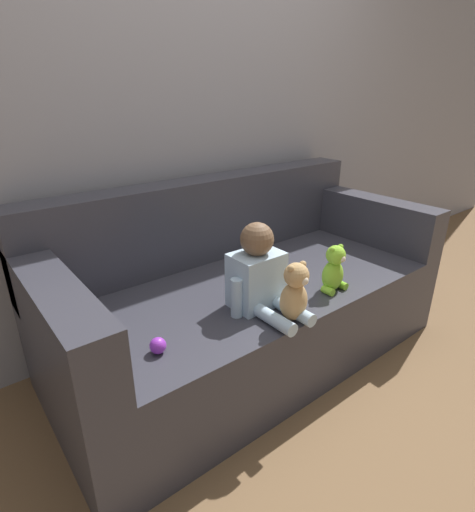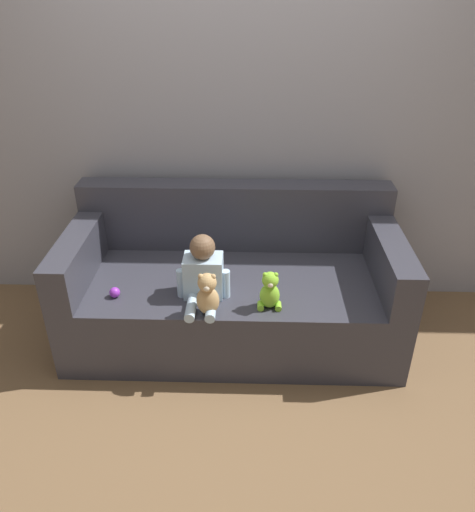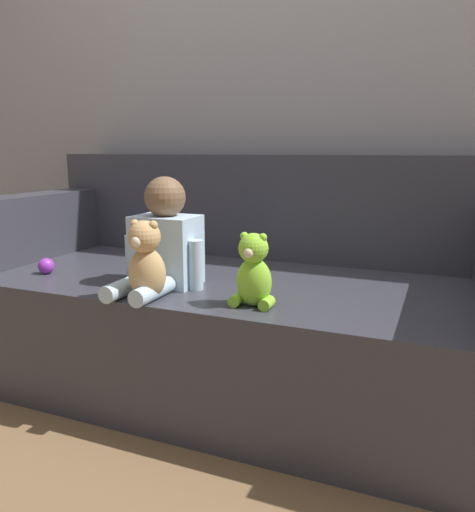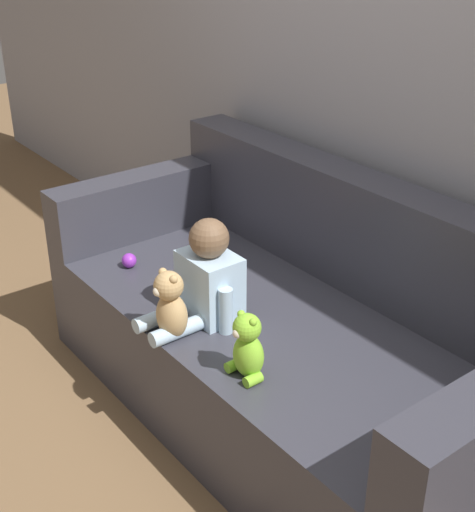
{
  "view_description": "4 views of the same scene",
  "coord_description": "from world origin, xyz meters",
  "px_view_note": "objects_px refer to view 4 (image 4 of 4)",
  "views": [
    {
      "loc": [
        -1.18,
        -1.37,
        1.32
      ],
      "look_at": [
        -0.09,
        0.01,
        0.59
      ],
      "focal_mm": 28.0,
      "sensor_mm": 36.0,
      "label": 1
    },
    {
      "loc": [
        0.11,
        -2.58,
        2.06
      ],
      "look_at": [
        0.03,
        -0.02,
        0.59
      ],
      "focal_mm": 35.0,
      "sensor_mm": 36.0,
      "label": 2
    },
    {
      "loc": [
        0.72,
        -1.69,
        0.91
      ],
      "look_at": [
        0.05,
        -0.05,
        0.53
      ],
      "focal_mm": 35.0,
      "sensor_mm": 36.0,
      "label": 3
    },
    {
      "loc": [
        1.66,
        -1.47,
        1.8
      ],
      "look_at": [
        -0.15,
        -0.09,
        0.65
      ],
      "focal_mm": 50.0,
      "sensor_mm": 36.0,
      "label": 4
    }
  ],
  "objects_px": {
    "couch": "(293,339)",
    "person_baby": "(206,280)",
    "plush_toy_side": "(248,347)",
    "toy_ball": "(129,260)",
    "teddy_bear_brown": "(171,305)"
  },
  "relations": [
    {
      "from": "couch",
      "to": "person_baby",
      "type": "height_order",
      "value": "couch"
    },
    {
      "from": "plush_toy_side",
      "to": "toy_ball",
      "type": "bearing_deg",
      "value": 175.23
    },
    {
      "from": "couch",
      "to": "toy_ball",
      "type": "height_order",
      "value": "couch"
    },
    {
      "from": "plush_toy_side",
      "to": "toy_ball",
      "type": "height_order",
      "value": "plush_toy_side"
    },
    {
      "from": "teddy_bear_brown",
      "to": "couch",
      "type": "bearing_deg",
      "value": 75.43
    },
    {
      "from": "person_baby",
      "to": "plush_toy_side",
      "type": "relative_size",
      "value": 1.67
    },
    {
      "from": "plush_toy_side",
      "to": "toy_ball",
      "type": "xyz_separation_m",
      "value": [
        -0.87,
        0.07,
        -0.08
      ]
    },
    {
      "from": "couch",
      "to": "teddy_bear_brown",
      "type": "relative_size",
      "value": 7.87
    },
    {
      "from": "person_baby",
      "to": "teddy_bear_brown",
      "type": "xyz_separation_m",
      "value": [
        0.04,
        -0.17,
        -0.02
      ]
    },
    {
      "from": "plush_toy_side",
      "to": "teddy_bear_brown",
      "type": "bearing_deg",
      "value": -168.25
    },
    {
      "from": "teddy_bear_brown",
      "to": "toy_ball",
      "type": "distance_m",
      "value": 0.57
    },
    {
      "from": "person_baby",
      "to": "teddy_bear_brown",
      "type": "relative_size",
      "value": 1.48
    },
    {
      "from": "person_baby",
      "to": "teddy_bear_brown",
      "type": "bearing_deg",
      "value": -77.27
    },
    {
      "from": "couch",
      "to": "toy_ball",
      "type": "bearing_deg",
      "value": -154.56
    },
    {
      "from": "plush_toy_side",
      "to": "person_baby",
      "type": "bearing_deg",
      "value": 164.49
    }
  ]
}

